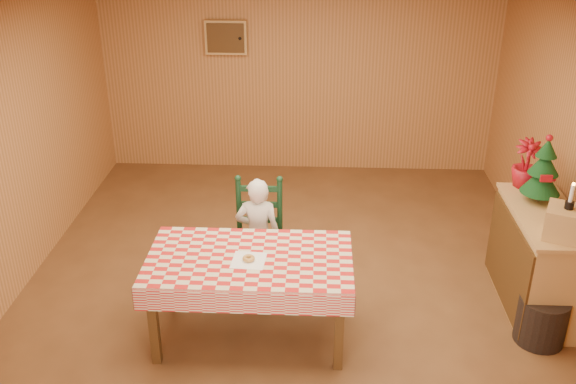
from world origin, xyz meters
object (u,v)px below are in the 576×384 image
object	(u,v)px
dining_table	(250,266)
shelf_unit	(537,260)
seated_child	(258,235)
crate	(566,223)
storage_bin	(542,320)
christmas_tree	(543,171)
ladder_chair	(259,238)

from	to	relation	value
dining_table	shelf_unit	xyz separation A→B (m)	(2.48, 0.57, -0.22)
seated_child	crate	distance (m)	2.60
shelf_unit	storage_bin	distance (m)	0.58
shelf_unit	crate	size ratio (longest dim) A/B	4.13
shelf_unit	christmas_tree	distance (m)	0.79
crate	storage_bin	distance (m)	0.86
ladder_chair	crate	xyz separation A→B (m)	(2.49, -0.62, 0.55)
ladder_chair	seated_child	xyz separation A→B (m)	(0.00, -0.06, 0.06)
ladder_chair	shelf_unit	bearing A→B (deg)	-5.03
christmas_tree	storage_bin	world-z (taller)	christmas_tree
ladder_chair	storage_bin	size ratio (longest dim) A/B	2.64
shelf_unit	storage_bin	bearing A→B (deg)	-97.73
shelf_unit	crate	world-z (taller)	crate
seated_child	christmas_tree	size ratio (longest dim) A/B	1.81
dining_table	christmas_tree	world-z (taller)	christmas_tree
crate	ladder_chair	bearing A→B (deg)	166.04
dining_table	shelf_unit	distance (m)	2.55
dining_table	shelf_unit	size ratio (longest dim) A/B	1.34
crate	storage_bin	bearing A→B (deg)	-123.89
seated_child	shelf_unit	bearing A→B (deg)	176.28
crate	storage_bin	size ratio (longest dim) A/B	0.73
ladder_chair	shelf_unit	size ratio (longest dim) A/B	0.87
christmas_tree	dining_table	bearing A→B (deg)	-161.77
seated_child	dining_table	bearing A→B (deg)	90.00
dining_table	crate	xyz separation A→B (m)	(2.49, 0.17, 0.37)
dining_table	seated_child	world-z (taller)	seated_child
dining_table	storage_bin	distance (m)	2.46
christmas_tree	shelf_unit	bearing A→B (deg)	-91.98
dining_table	crate	size ratio (longest dim) A/B	5.52
dining_table	ladder_chair	world-z (taller)	ladder_chair
seated_child	storage_bin	xyz separation A→B (m)	(2.41, -0.68, -0.36)
seated_child	crate	size ratio (longest dim) A/B	3.75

